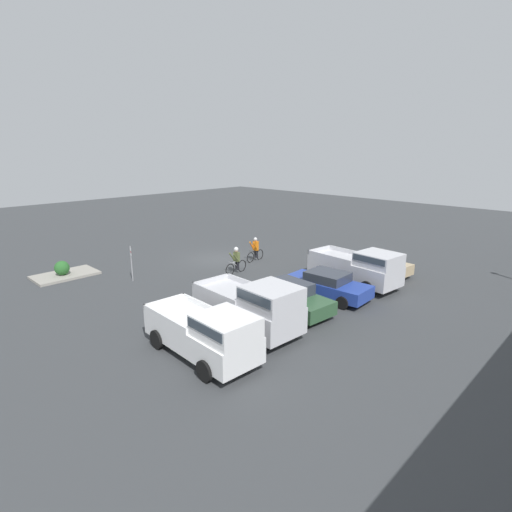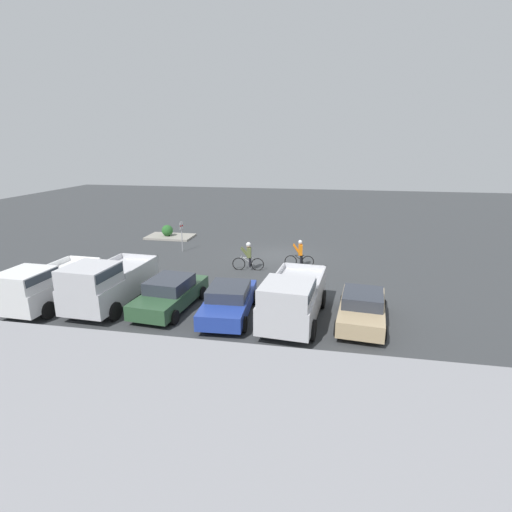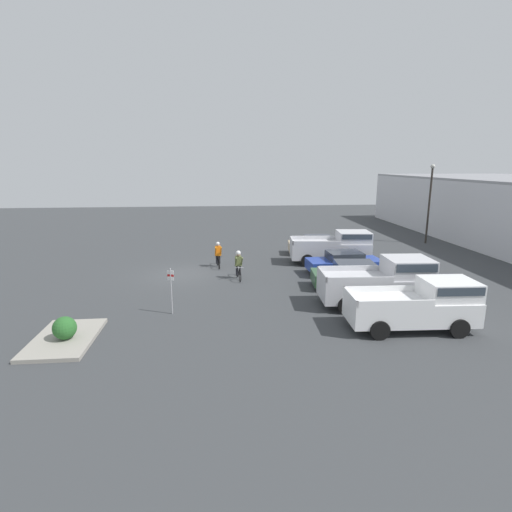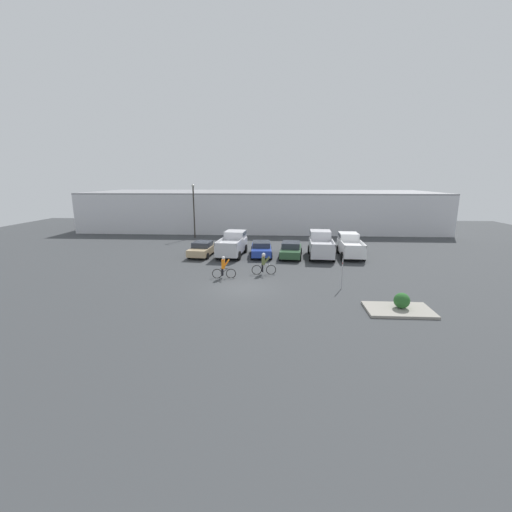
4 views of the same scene
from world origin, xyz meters
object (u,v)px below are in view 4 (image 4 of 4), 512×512
at_px(pickup_truck_2, 350,245).
at_px(shrub, 402,301).
at_px(cyclist_0, 264,263).
at_px(fire_lane_sign, 342,270).
at_px(pickup_truck_0, 233,243).
at_px(sedan_2, 291,250).
at_px(sedan_0, 203,249).
at_px(lamppost, 194,207).
at_px(sedan_1, 261,249).
at_px(cyclist_1, 224,267).
at_px(pickup_truck_1, 321,244).

relative_size(pickup_truck_2, shrub, 5.90).
bearing_deg(pickup_truck_2, shrub, -89.85).
distance_m(cyclist_0, fire_lane_sign, 6.27).
bearing_deg(shrub, cyclist_0, 138.93).
bearing_deg(fire_lane_sign, pickup_truck_0, 130.66).
distance_m(sedan_2, shrub, 14.29).
height_order(sedan_0, lamppost, lamppost).
bearing_deg(sedan_1, cyclist_0, -85.78).
bearing_deg(cyclist_0, sedan_1, 94.22).
bearing_deg(cyclist_1, cyclist_0, 22.15).
relative_size(cyclist_0, lamppost, 0.29).
distance_m(pickup_truck_2, cyclist_1, 13.59).
xyz_separation_m(pickup_truck_1, lamppost, (-14.42, 9.80, 2.68)).
bearing_deg(cyclist_0, cyclist_1, -157.85).
bearing_deg(pickup_truck_1, cyclist_0, -127.96).
relative_size(sedan_2, fire_lane_sign, 2.20).
bearing_deg(pickup_truck_2, sedan_2, -171.71).
distance_m(pickup_truck_1, cyclist_1, 11.20).
bearing_deg(cyclist_1, sedan_2, 54.60).
bearing_deg(shrub, sedan_1, 122.16).
xyz_separation_m(sedan_1, pickup_truck_1, (5.62, 0.09, 0.48)).
bearing_deg(sedan_2, pickup_truck_0, 174.29).
height_order(pickup_truck_1, cyclist_1, pickup_truck_1).
xyz_separation_m(sedan_0, pickup_truck_2, (14.02, 0.78, 0.37)).
relative_size(sedan_1, pickup_truck_1, 0.88).
distance_m(pickup_truck_0, cyclist_0, 7.48).
xyz_separation_m(pickup_truck_2, lamppost, (-17.21, 9.39, 2.80)).
bearing_deg(pickup_truck_2, sedan_0, -176.80).
bearing_deg(sedan_0, lamppost, 107.42).
xyz_separation_m(sedan_0, pickup_truck_0, (2.83, 0.52, 0.44)).
bearing_deg(sedan_0, cyclist_1, -66.80).
xyz_separation_m(cyclist_1, lamppost, (-6.36, 17.57, 3.03)).
distance_m(pickup_truck_2, fire_lane_sign, 10.58).
height_order(sedan_2, shrub, sedan_2).
height_order(sedan_1, shrub, sedan_1).
height_order(sedan_1, pickup_truck_2, pickup_truck_2).
xyz_separation_m(cyclist_0, fire_lane_sign, (5.34, -3.26, 0.41)).
relative_size(sedan_1, cyclist_0, 2.43).
xyz_separation_m(fire_lane_sign, lamppost, (-14.61, 19.65, 2.57)).
height_order(pickup_truck_0, pickup_truck_2, pickup_truck_0).
xyz_separation_m(pickup_truck_2, cyclist_1, (-10.85, -8.18, -0.23)).
bearing_deg(fire_lane_sign, sedan_1, 120.80).
bearing_deg(pickup_truck_0, pickup_truck_2, 1.34).
bearing_deg(sedan_0, sedan_2, -0.23).
bearing_deg(fire_lane_sign, lamppost, 126.63).
xyz_separation_m(pickup_truck_0, shrub, (11.22, -13.68, -0.55)).
bearing_deg(pickup_truck_1, shrub, -78.19).
distance_m(cyclist_0, lamppost, 19.07).
distance_m(pickup_truck_2, lamppost, 19.81).
relative_size(cyclist_1, fire_lane_sign, 0.83).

